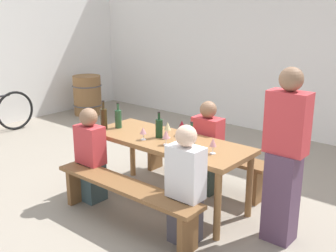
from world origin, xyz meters
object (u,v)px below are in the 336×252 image
tasting_table (168,147)px  bench_far (202,157)px  wine_bottle_3 (159,128)px  seated_guest_far_0 (207,150)px  wine_glass_3 (213,143)px  wine_glass_4 (182,125)px  wine_bottle_2 (104,118)px  wine_bottle_0 (191,143)px  wine_bottle_1 (118,118)px  seated_guest_near_1 (186,187)px  wine_glass_0 (166,135)px  standing_host (284,160)px  bench_near (125,193)px  wine_glass_2 (168,126)px  wine_barrel (87,95)px  seated_guest_near_0 (91,157)px  wine_glass_1 (143,131)px

tasting_table → bench_far: 0.73m
wine_bottle_3 → seated_guest_far_0: seated_guest_far_0 is taller
tasting_table → wine_glass_3: size_ratio=11.56×
wine_glass_3 → wine_glass_4: bearing=155.5°
wine_bottle_2 → wine_bottle_0: bearing=-1.9°
wine_bottle_1 → seated_guest_near_1: seated_guest_near_1 is taller
tasting_table → wine_glass_0: (0.11, -0.16, 0.20)m
wine_glass_0 → wine_bottle_2: bearing=-178.9°
bench_far → wine_bottle_1: bearing=-136.5°
wine_bottle_3 → standing_host: 1.42m
tasting_table → wine_glass_4: 0.30m
bench_near → wine_bottle_3: (-0.12, 0.65, 0.51)m
wine_bottle_0 → wine_glass_2: (-0.51, 0.25, 0.01)m
wine_glass_2 → wine_barrel: (-3.82, 1.96, -0.48)m
bench_near → wine_bottle_0: wine_bottle_0 is taller
seated_guest_near_1 → bench_near: bearing=103.2°
wine_glass_3 → wine_barrel: bearing=155.3°
seated_guest_near_0 → standing_host: 2.11m
wine_bottle_0 → wine_bottle_1: (-1.22, 0.18, -0.01)m
wine_glass_3 → seated_guest_far_0: (-0.46, 0.57, -0.33)m
wine_bottle_0 → wine_bottle_1: bearing=171.6°
wine_bottle_1 → wine_glass_3: bearing=-1.1°
wine_glass_2 → wine_glass_3: 0.67m
wine_glass_4 → wine_glass_2: bearing=-108.0°
seated_guest_near_0 → wine_glass_1: bearing=-57.7°
seated_guest_near_0 → wine_bottle_0: bearing=-76.4°
bench_near → seated_guest_near_1: (0.64, 0.15, 0.20)m
bench_far → wine_barrel: wine_barrel is taller
wine_bottle_0 → standing_host: standing_host is taller
seated_guest_near_1 → wine_glass_2: bearing=51.1°
wine_bottle_3 → standing_host: standing_host is taller
wine_glass_2 → seated_guest_near_0: seated_guest_near_0 is taller
wine_bottle_0 → wine_glass_4: wine_bottle_0 is taller
seated_guest_near_1 → seated_guest_near_0: bearing=90.0°
bench_near → wine_bottle_2: (-0.84, 0.48, 0.53)m
tasting_table → wine_barrel: 4.34m
wine_bottle_0 → seated_guest_far_0: size_ratio=0.30×
wine_bottle_2 → wine_barrel: 3.74m
wine_bottle_1 → seated_guest_far_0: bearing=31.2°
seated_guest_near_0 → wine_bottle_3: bearing=-49.5°
wine_bottle_2 → wine_glass_3: wine_bottle_2 is taller
seated_guest_near_0 → seated_guest_near_1: 1.34m
wine_bottle_0 → wine_bottle_2: bearing=178.1°
wine_glass_1 → wine_glass_3: wine_glass_3 is taller
wine_bottle_2 → wine_glass_3: bearing=4.3°
wine_bottle_0 → wine_glass_4: bearing=136.7°
wine_glass_4 → wine_glass_1: bearing=-119.0°
tasting_table → bench_near: 0.73m
tasting_table → bench_near: tasting_table is taller
wine_glass_2 → seated_guest_far_0: size_ratio=0.16×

